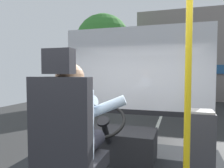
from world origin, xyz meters
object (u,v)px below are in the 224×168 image
(driver_seat, at_px, (67,150))
(fare_box, at_px, (201,151))
(steering_console, at_px, (114,143))
(handrail_pole, at_px, (188,92))
(bus_driver, at_px, (73,122))

(driver_seat, bearing_deg, fare_box, 37.52)
(steering_console, bearing_deg, handrail_pole, -53.99)
(bus_driver, height_order, handrail_pole, handrail_pole)
(driver_seat, distance_m, fare_box, 1.32)
(driver_seat, bearing_deg, bus_driver, 90.00)
(handrail_pole, bearing_deg, driver_seat, -174.85)
(steering_console, bearing_deg, bus_driver, -90.00)
(fare_box, bearing_deg, handrail_pole, -102.73)
(bus_driver, height_order, steering_console, bus_driver)
(driver_seat, relative_size, steering_console, 1.23)
(driver_seat, height_order, fare_box, driver_seat)
(handrail_pole, distance_m, fare_box, 0.98)
(steering_console, bearing_deg, driver_seat, -90.00)
(driver_seat, height_order, bus_driver, driver_seat)
(handrail_pole, xyz_separation_m, fare_box, (0.16, 0.72, -0.65))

